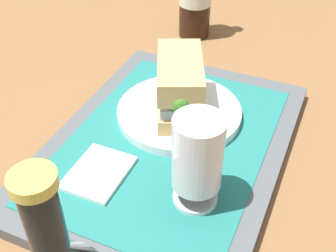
{
  "coord_description": "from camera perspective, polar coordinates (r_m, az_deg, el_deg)",
  "views": [
    {
      "loc": [
        0.43,
        0.19,
        0.44
      ],
      "look_at": [
        0.0,
        0.0,
        0.05
      ],
      "focal_mm": 46.59,
      "sensor_mm": 36.0,
      "label": 1
    }
  ],
  "objects": [
    {
      "name": "ground_plane",
      "position": [
        0.64,
        0.0,
        -3.46
      ],
      "size": [
        3.0,
        3.0,
        0.0
      ],
      "primitive_type": "plane",
      "color": "brown"
    },
    {
      "name": "placemat",
      "position": [
        0.63,
        0.0,
        -2.08
      ],
      "size": [
        0.38,
        0.27,
        0.0
      ],
      "primitive_type": "cube",
      "color": "#1E6B66",
      "rests_on": "tray"
    },
    {
      "name": "beer_glass",
      "position": [
        0.5,
        3.86,
        -4.42
      ],
      "size": [
        0.06,
        0.06,
        0.12
      ],
      "color": "silver",
      "rests_on": "placemat"
    },
    {
      "name": "napkin_folded",
      "position": [
        0.58,
        -9.08,
        -6.06
      ],
      "size": [
        0.09,
        0.07,
        0.01
      ],
      "primitive_type": "cube",
      "color": "white",
      "rests_on": "placemat"
    },
    {
      "name": "sandwich",
      "position": [
        0.64,
        1.55,
        5.2
      ],
      "size": [
        0.14,
        0.11,
        0.08
      ],
      "rotation": [
        0.0,
        0.0,
        0.42
      ],
      "color": "tan",
      "rests_on": "plate"
    },
    {
      "name": "tray",
      "position": [
        0.63,
        0.0,
        -2.8
      ],
      "size": [
        0.44,
        0.32,
        0.02
      ],
      "primitive_type": "cube",
      "color": "#4C5156",
      "rests_on": "ground_plane"
    },
    {
      "name": "plate",
      "position": [
        0.67,
        1.47,
        1.81
      ],
      "size": [
        0.19,
        0.19,
        0.01
      ],
      "primitive_type": "cylinder",
      "color": "white",
      "rests_on": "placemat"
    }
  ]
}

